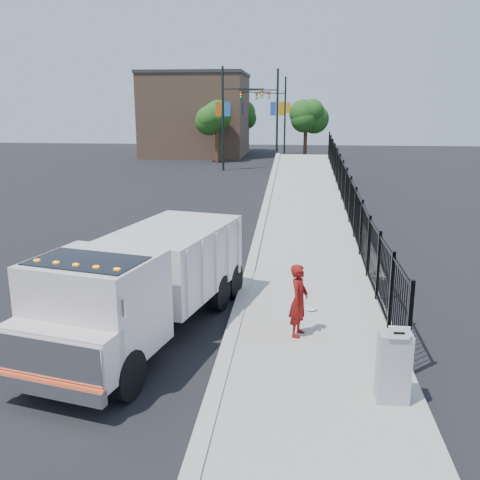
# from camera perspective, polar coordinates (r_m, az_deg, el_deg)

# --- Properties ---
(ground) EXTENTS (120.00, 120.00, 0.00)m
(ground) POSITION_cam_1_polar(r_m,az_deg,el_deg) (12.79, -0.57, -9.33)
(ground) COLOR black
(ground) RESTS_ON ground
(sidewalk) EXTENTS (3.55, 12.00, 0.12)m
(sidewalk) POSITION_cam_1_polar(r_m,az_deg,el_deg) (10.90, 8.57, -13.54)
(sidewalk) COLOR #9E998E
(sidewalk) RESTS_ON ground
(curb) EXTENTS (0.30, 12.00, 0.16)m
(curb) POSITION_cam_1_polar(r_m,az_deg,el_deg) (10.96, -1.80, -13.09)
(curb) COLOR #ADAAA3
(curb) RESTS_ON ground
(ramp) EXTENTS (3.95, 24.06, 3.19)m
(ramp) POSITION_cam_1_polar(r_m,az_deg,el_deg) (28.12, 7.50, 3.63)
(ramp) COLOR #9E998E
(ramp) RESTS_ON ground
(iron_fence) EXTENTS (0.10, 28.00, 1.80)m
(iron_fence) POSITION_cam_1_polar(r_m,az_deg,el_deg) (24.12, 11.17, 3.90)
(iron_fence) COLOR black
(iron_fence) RESTS_ON ground
(truck) EXTENTS (3.74, 7.32, 2.40)m
(truck) POSITION_cam_1_polar(r_m,az_deg,el_deg) (12.00, -10.29, -4.28)
(truck) COLOR black
(truck) RESTS_ON ground
(worker) EXTENTS (0.54, 0.68, 1.63)m
(worker) POSITION_cam_1_polar(r_m,az_deg,el_deg) (11.88, 6.29, -6.42)
(worker) COLOR maroon
(worker) RESTS_ON sidewalk
(utility_cabinet) EXTENTS (0.55, 0.40, 1.25)m
(utility_cabinet) POSITION_cam_1_polar(r_m,az_deg,el_deg) (9.77, 16.06, -12.90)
(utility_cabinet) COLOR gray
(utility_cabinet) RESTS_ON sidewalk
(arrow_sign) EXTENTS (0.35, 0.04, 0.22)m
(arrow_sign) POSITION_cam_1_polar(r_m,az_deg,el_deg) (9.27, 16.60, -9.46)
(arrow_sign) COLOR white
(arrow_sign) RESTS_ON utility_cabinet
(debris) EXTENTS (0.29, 0.29, 0.07)m
(debris) POSITION_cam_1_polar(r_m,az_deg,el_deg) (13.59, 7.56, -7.28)
(debris) COLOR silver
(debris) RESTS_ON sidewalk
(light_pole_0) EXTENTS (3.77, 0.22, 8.00)m
(light_pole_0) POSITION_cam_1_polar(r_m,az_deg,el_deg) (42.95, -1.42, 13.22)
(light_pole_0) COLOR black
(light_pole_0) RESTS_ON ground
(light_pole_1) EXTENTS (3.78, 0.22, 8.00)m
(light_pole_1) POSITION_cam_1_polar(r_m,az_deg,el_deg) (45.71, 3.60, 13.25)
(light_pole_1) COLOR black
(light_pole_1) RESTS_ON ground
(light_pole_2) EXTENTS (3.77, 0.22, 8.00)m
(light_pole_2) POSITION_cam_1_polar(r_m,az_deg,el_deg) (53.39, 0.06, 13.42)
(light_pole_2) COLOR black
(light_pole_2) RESTS_ON ground
(light_pole_3) EXTENTS (3.77, 0.22, 8.00)m
(light_pole_3) POSITION_cam_1_polar(r_m,az_deg,el_deg) (58.66, 4.52, 13.44)
(light_pole_3) COLOR black
(light_pole_3) RESTS_ON ground
(tree_0) EXTENTS (2.75, 2.75, 5.38)m
(tree_0) POSITION_cam_1_polar(r_m,az_deg,el_deg) (48.96, -2.48, 12.85)
(tree_0) COLOR #382314
(tree_0) RESTS_ON ground
(tree_1) EXTENTS (2.55, 2.55, 5.28)m
(tree_1) POSITION_cam_1_polar(r_m,az_deg,el_deg) (51.96, 7.05, 12.82)
(tree_1) COLOR #382314
(tree_1) RESTS_ON ground
(tree_2) EXTENTS (2.81, 2.81, 5.40)m
(tree_2) POSITION_cam_1_polar(r_m,az_deg,el_deg) (61.65, 0.33, 13.14)
(tree_2) COLOR #382314
(tree_2) RESTS_ON ground
(building) EXTENTS (10.00, 10.00, 8.00)m
(building) POSITION_cam_1_polar(r_m,az_deg,el_deg) (56.61, -4.64, 13.05)
(building) COLOR #8C664C
(building) RESTS_ON ground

